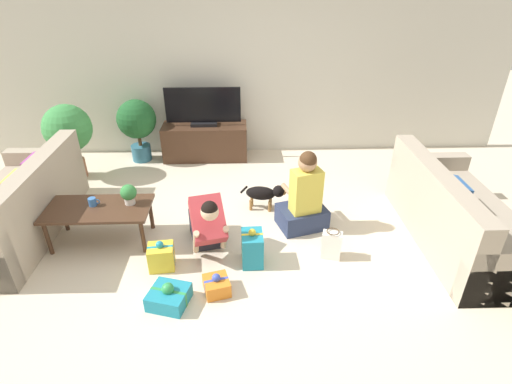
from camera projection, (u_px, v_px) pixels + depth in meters
ground_plane at (234, 247)px, 4.29m from camera, size 16.00×16.00×0.00m
wall_back at (234, 68)px, 5.92m from camera, size 8.40×0.06×2.60m
sofa_left at (17, 209)px, 4.39m from camera, size 0.92×2.01×0.84m
sofa_right at (457, 218)px, 4.26m from camera, size 0.92×2.01×0.84m
coffee_table at (99, 211)px, 4.21m from camera, size 1.09×0.56×0.42m
tv_console at (205, 142)px, 6.16m from camera, size 1.27×0.47×0.53m
tv at (203, 109)px, 5.90m from camera, size 1.11×0.20×0.57m
potted_plant_back_left at (137, 123)px, 5.91m from camera, size 0.57×0.57×0.95m
potted_plant_corner_left at (68, 131)px, 5.37m from camera, size 0.64×0.64×1.05m
person_kneeling at (207, 224)px, 4.12m from camera, size 0.48×0.79×0.74m
person_sitting at (304, 200)px, 4.45m from camera, size 0.61×0.57×0.96m
dog at (265, 193)px, 4.85m from camera, size 0.56×0.22×0.34m
gift_box_a at (217, 285)px, 3.67m from camera, size 0.28×0.29×0.21m
gift_box_b at (169, 296)px, 3.54m from camera, size 0.40×0.39×0.23m
gift_box_c at (252, 248)px, 3.99m from camera, size 0.22×0.28×0.41m
gift_box_d at (161, 257)px, 3.95m from camera, size 0.27×0.24×0.31m
gift_bag_a at (331, 245)px, 4.06m from camera, size 0.22×0.16×0.33m
mug at (93, 202)px, 4.20m from camera, size 0.12×0.08×0.09m
tabletop_plant at (129, 194)px, 4.20m from camera, size 0.17×0.17×0.22m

